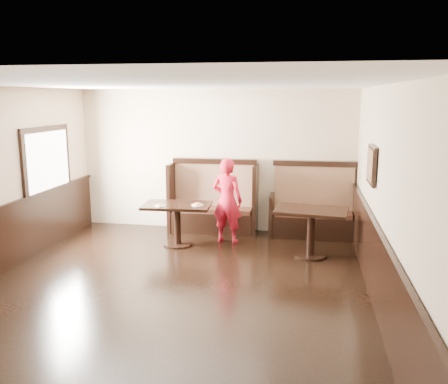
% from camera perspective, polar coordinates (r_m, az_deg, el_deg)
% --- Properties ---
extents(ground, '(7.00, 7.00, 0.00)m').
position_cam_1_polar(ground, '(6.56, -6.99, -12.54)').
color(ground, black).
rests_on(ground, ground).
extents(room_shell, '(7.00, 7.00, 7.00)m').
position_cam_1_polar(room_shell, '(6.66, -8.89, -6.05)').
color(room_shell, beige).
rests_on(room_shell, ground).
extents(booth_main, '(1.75, 0.72, 1.45)m').
position_cam_1_polar(booth_main, '(9.44, -1.27, -1.63)').
color(booth_main, black).
rests_on(booth_main, ground).
extents(booth_neighbor, '(1.65, 0.72, 1.45)m').
position_cam_1_polar(booth_neighbor, '(9.28, 10.64, -2.35)').
color(booth_neighbor, black).
rests_on(booth_neighbor, ground).
extents(table_main, '(1.24, 0.81, 0.76)m').
position_cam_1_polar(table_main, '(8.57, -5.64, -2.62)').
color(table_main, black).
rests_on(table_main, ground).
extents(table_neighbor, '(1.27, 0.92, 0.82)m').
position_cam_1_polar(table_neighbor, '(8.06, 10.44, -3.47)').
color(table_neighbor, black).
rests_on(table_neighbor, ground).
extents(child, '(0.64, 0.49, 1.57)m').
position_cam_1_polar(child, '(8.67, 0.39, -1.03)').
color(child, red).
rests_on(child, ground).
extents(pizza_plate_left, '(0.18, 0.18, 0.03)m').
position_cam_1_polar(pizza_plate_left, '(8.41, -7.71, -1.61)').
color(pizza_plate_left, white).
rests_on(pizza_plate_left, table_main).
extents(pizza_plate_right, '(0.21, 0.21, 0.04)m').
position_cam_1_polar(pizza_plate_right, '(8.40, -3.23, -1.52)').
color(pizza_plate_right, white).
rests_on(pizza_plate_right, table_main).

